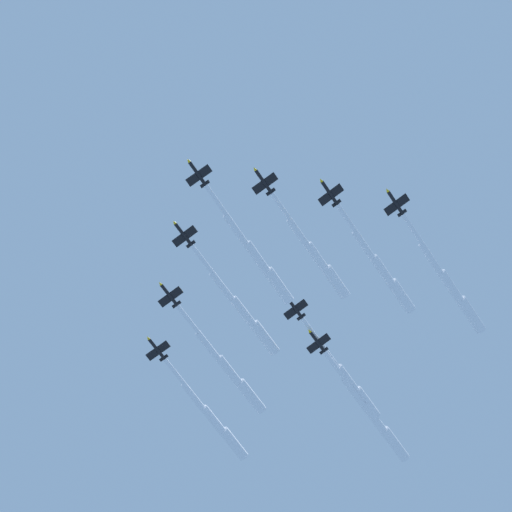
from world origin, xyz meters
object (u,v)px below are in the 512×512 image
(jet_port_outer, at_px, (452,288))
(jet_trail_port, at_px, (348,380))
(jet_trail_starboard, at_px, (375,419))
(jet_port_mid, at_px, (383,271))
(jet_starboard_mid, at_px, (230,372))
(jet_starboard_inner, at_px, (244,313))
(jet_lead, at_px, (258,259))
(jet_starboard_outer, at_px, (214,421))
(jet_port_inner, at_px, (318,258))

(jet_port_outer, height_order, jet_trail_port, jet_trail_port)
(jet_trail_port, distance_m, jet_trail_starboard, 17.29)
(jet_port_mid, xyz_separation_m, jet_port_outer, (-19.49, 11.83, -0.94))
(jet_port_mid, xyz_separation_m, jet_starboard_mid, (9.21, -60.08, -0.27))
(jet_starboard_inner, bearing_deg, jet_trail_starboard, 176.37)
(jet_lead, relative_size, jet_trail_port, 1.02)
(jet_starboard_inner, xyz_separation_m, jet_starboard_mid, (-11.27, -17.84, -2.17))
(jet_starboard_mid, relative_size, jet_trail_starboard, 0.95)
(jet_lead, xyz_separation_m, jet_starboard_inner, (-10.25, -16.74, 0.50))
(jet_starboard_outer, bearing_deg, jet_starboard_mid, 61.58)
(jet_lead, relative_size, jet_trail_starboard, 0.93)
(jet_starboard_inner, relative_size, jet_port_outer, 0.96)
(jet_lead, bearing_deg, jet_port_inner, 135.38)
(jet_lead, xyz_separation_m, jet_starboard_mid, (-21.52, -34.58, -1.67))
(jet_starboard_outer, distance_m, jet_trail_starboard, 55.21)
(jet_port_outer, bearing_deg, jet_port_mid, -31.24)
(jet_port_mid, distance_m, jet_port_outer, 22.82)
(jet_starboard_inner, height_order, jet_port_mid, jet_starboard_inner)
(jet_starboard_inner, distance_m, jet_trail_starboard, 59.68)
(jet_starboard_mid, bearing_deg, jet_starboard_outer, -118.42)
(jet_starboard_mid, relative_size, jet_trail_port, 1.04)
(jet_port_outer, xyz_separation_m, jet_trail_starboard, (-19.57, -50.29, 1.56))
(jet_trail_starboard, bearing_deg, jet_lead, 10.52)
(jet_starboard_inner, distance_m, jet_port_outer, 67.30)
(jet_lead, xyz_separation_m, jet_trail_port, (-52.93, -9.74, 1.27))
(jet_trail_port, xyz_separation_m, jet_trail_starboard, (-16.87, -3.23, -2.05))
(jet_starboard_mid, height_order, jet_trail_starboard, jet_trail_starboard)
(jet_starboard_outer, bearing_deg, jet_lead, 59.26)
(jet_starboard_mid, distance_m, jet_port_outer, 77.43)
(jet_port_mid, height_order, jet_trail_starboard, jet_trail_starboard)
(jet_port_inner, distance_m, jet_trail_port, 45.67)
(jet_port_outer, xyz_separation_m, jet_trail_port, (-2.70, -47.06, 3.61))
(jet_port_inner, bearing_deg, jet_starboard_outer, -105.03)
(jet_port_outer, relative_size, jet_starboard_outer, 1.04)
(jet_starboard_mid, height_order, jet_port_outer, jet_starboard_mid)
(jet_port_mid, distance_m, jet_trail_starboard, 54.83)
(jet_starboard_inner, bearing_deg, jet_port_inner, 96.20)
(jet_starboard_outer, height_order, jet_trail_port, jet_trail_port)
(jet_lead, height_order, jet_starboard_mid, jet_lead)
(jet_trail_starboard, bearing_deg, jet_starboard_inner, -3.63)
(jet_lead, relative_size, jet_port_mid, 1.06)
(jet_port_outer, bearing_deg, jet_trail_port, -93.29)
(jet_lead, xyz_separation_m, jet_starboard_outer, (-31.17, -52.42, -0.61))
(jet_starboard_mid, height_order, jet_trail_port, jet_trail_port)
(jet_port_inner, relative_size, jet_starboard_mid, 0.91)
(jet_lead, relative_size, jet_starboard_inner, 1.01)
(jet_starboard_outer, xyz_separation_m, jet_trail_port, (-21.76, 42.68, 1.88))
(jet_port_inner, bearing_deg, jet_starboard_mid, -99.49)
(jet_port_inner, relative_size, jet_port_outer, 0.90)
(jet_starboard_inner, distance_m, jet_port_mid, 46.98)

